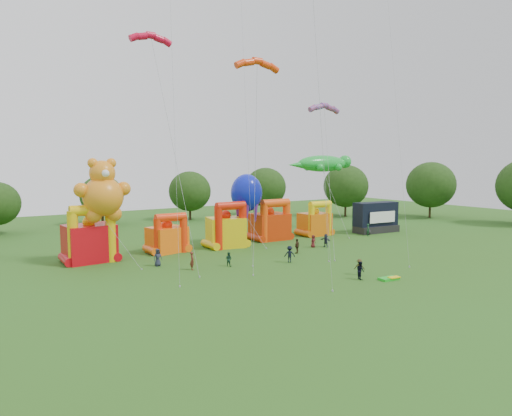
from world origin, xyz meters
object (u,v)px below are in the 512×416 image
bouncy_castle_2 (227,230)px  spectator_0 (158,257)px  bouncy_castle_0 (90,240)px  gecko_kite (331,189)px  teddy_bear_kite (110,211)px  stage_trailer (376,218)px  spectator_4 (297,246)px  octopus_kite (247,198)px

bouncy_castle_2 → spectator_0: (-11.89, -5.73, -1.41)m
bouncy_castle_0 → gecko_kite: (37.84, 1.31, 4.60)m
bouncy_castle_2 → teddy_bear_kite: teddy_bear_kite is taller
stage_trailer → spectator_4: bearing=-162.5°
teddy_bear_kite → bouncy_castle_2: bearing=6.5°
bouncy_castle_0 → spectator_4: 24.70m
gecko_kite → octopus_kite: (-16.70, -1.38, -0.68)m
bouncy_castle_0 → spectator_0: bearing=-48.1°
teddy_bear_kite → spectator_0: bearing=-44.6°
teddy_bear_kite → spectator_0: teddy_bear_kite is taller
stage_trailer → octopus_kite: octopus_kite is taller
bouncy_castle_2 → teddy_bear_kite: (-15.87, -1.81, 3.59)m
bouncy_castle_2 → stage_trailer: (26.82, -1.72, 0.00)m
bouncy_castle_2 → octopus_kite: size_ratio=0.63×
octopus_kite → spectator_0: 17.56m
bouncy_castle_0 → teddy_bear_kite: (1.70, -2.42, 3.43)m
gecko_kite → spectator_0: bearing=-166.6°
bouncy_castle_2 → spectator_4: 10.13m
spectator_4 → bouncy_castle_2: bearing=-83.4°
bouncy_castle_2 → gecko_kite: gecko_kite is taller
bouncy_castle_2 → spectator_0: size_ratio=3.22×
octopus_kite → spectator_0: size_ratio=5.10×
bouncy_castle_0 → spectator_0: 8.66m
stage_trailer → octopus_kite: bearing=174.4°
bouncy_castle_0 → gecko_kite: 38.14m
stage_trailer → spectator_4: stage_trailer is taller
gecko_kite → octopus_kite: gecko_kite is taller
bouncy_castle_2 → teddy_bear_kite: bearing=-173.5°
octopus_kite → spectator_4: size_ratio=5.32×
stage_trailer → teddy_bear_kite: teddy_bear_kite is taller
teddy_bear_kite → stage_trailer: bearing=0.1°
teddy_bear_kite → spectator_4: bearing=-17.5°
bouncy_castle_0 → teddy_bear_kite: size_ratio=0.56×
teddy_bear_kite → octopus_kite: bearing=6.9°
teddy_bear_kite → octopus_kite: 19.58m
spectator_4 → gecko_kite: bearing=-170.6°
bouncy_castle_0 → spectator_0: bouncy_castle_0 is taller
spectator_4 → spectator_0: bearing=-34.6°
spectator_0 → bouncy_castle_0: bearing=130.1°
bouncy_castle_0 → octopus_kite: size_ratio=0.68×
stage_trailer → octopus_kite: 23.72m
stage_trailer → gecko_kite: gecko_kite is taller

